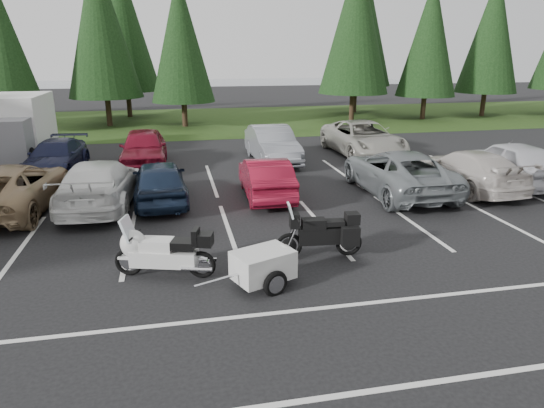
% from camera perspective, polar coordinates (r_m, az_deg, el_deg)
% --- Properties ---
extents(ground, '(120.00, 120.00, 0.00)m').
position_cam_1_polar(ground, '(12.62, -6.71, -5.17)').
color(ground, black).
rests_on(ground, ground).
extents(grass_strip, '(80.00, 16.00, 0.01)m').
position_cam_1_polar(grass_strip, '(35.96, -10.29, 9.53)').
color(grass_strip, '#1D3711').
rests_on(grass_strip, ground).
extents(lake_water, '(70.00, 50.00, 0.02)m').
position_cam_1_polar(lake_water, '(66.97, -7.68, 13.24)').
color(lake_water, slate).
rests_on(lake_water, ground).
extents(box_truck, '(2.40, 5.60, 2.90)m').
position_cam_1_polar(box_truck, '(25.37, -28.10, 7.80)').
color(box_truck, silver).
rests_on(box_truck, ground).
extents(stall_markings, '(32.00, 16.00, 0.01)m').
position_cam_1_polar(stall_markings, '(14.48, -7.44, -2.15)').
color(stall_markings, silver).
rests_on(stall_markings, ground).
extents(conifer_3, '(3.87, 3.87, 9.02)m').
position_cam_1_polar(conifer_3, '(34.39, -29.15, 16.14)').
color(conifer_3, '#332316').
rests_on(conifer_3, ground).
extents(conifer_4, '(4.80, 4.80, 11.17)m').
position_cam_1_polar(conifer_4, '(34.80, -19.59, 19.37)').
color(conifer_4, '#332316').
rests_on(conifer_4, ground).
extents(conifer_5, '(4.14, 4.14, 9.63)m').
position_cam_1_polar(conifer_5, '(33.24, -10.70, 18.61)').
color(conifer_5, '#332316').
rests_on(conifer_5, ground).
extents(conifer_6, '(4.93, 4.93, 11.48)m').
position_cam_1_polar(conifer_6, '(36.15, 9.85, 20.26)').
color(conifer_6, '#332316').
rests_on(conifer_6, ground).
extents(conifer_7, '(4.27, 4.27, 9.94)m').
position_cam_1_polar(conifer_7, '(38.16, 18.07, 18.18)').
color(conifer_7, '#332316').
rests_on(conifer_7, ground).
extents(conifer_8, '(4.53, 4.53, 10.56)m').
position_cam_1_polar(conifer_8, '(41.76, 24.48, 17.88)').
color(conifer_8, '#332316').
rests_on(conifer_8, ground).
extents(conifer_back_b, '(4.97, 4.97, 11.58)m').
position_cam_1_polar(conifer_back_b, '(39.29, -17.23, 19.62)').
color(conifer_back_b, '#332316').
rests_on(conifer_back_b, ground).
extents(conifer_back_c, '(5.50, 5.50, 12.81)m').
position_cam_1_polar(conifer_back_c, '(41.29, 10.16, 20.96)').
color(conifer_back_c, '#332316').
rests_on(conifer_back_c, ground).
extents(car_near_2, '(2.90, 5.62, 1.52)m').
position_cam_1_polar(car_near_2, '(17.26, -28.37, 1.70)').
color(car_near_2, '#967A57').
rests_on(car_near_2, ground).
extents(car_near_3, '(2.45, 5.37, 1.52)m').
position_cam_1_polar(car_near_3, '(16.61, -19.63, 2.27)').
color(car_near_3, silver).
rests_on(car_near_3, ground).
extents(car_near_4, '(1.92, 4.34, 1.45)m').
position_cam_1_polar(car_near_4, '(16.51, -13.06, 2.63)').
color(car_near_4, '#162237').
rests_on(car_near_4, ground).
extents(car_near_5, '(1.59, 4.23, 1.38)m').
position_cam_1_polar(car_near_5, '(16.71, -0.75, 3.13)').
color(car_near_5, maroon).
rests_on(car_near_5, ground).
extents(car_near_6, '(2.62, 5.57, 1.54)m').
position_cam_1_polar(car_near_6, '(17.75, 14.58, 3.69)').
color(car_near_6, slate).
rests_on(car_near_6, ground).
extents(car_near_7, '(2.37, 5.10, 1.44)m').
position_cam_1_polar(car_near_7, '(19.05, 22.05, 3.74)').
color(car_near_7, beige).
rests_on(car_near_7, ground).
extents(car_near_8, '(2.15, 4.95, 1.66)m').
position_cam_1_polar(car_near_8, '(20.53, 26.27, 4.44)').
color(car_near_8, silver).
rests_on(car_near_8, ground).
extents(car_far_1, '(2.32, 4.75, 1.33)m').
position_cam_1_polar(car_far_1, '(22.06, -24.09, 5.08)').
color(car_far_1, '#151936').
rests_on(car_far_1, ground).
extents(car_far_2, '(1.94, 4.78, 1.62)m').
position_cam_1_polar(car_far_2, '(21.99, -14.85, 6.38)').
color(car_far_2, maroon).
rests_on(car_far_2, ground).
extents(car_far_3, '(1.84, 4.93, 1.61)m').
position_cam_1_polar(car_far_3, '(22.15, 0.02, 7.03)').
color(car_far_3, gray).
rests_on(car_far_3, ground).
extents(car_far_4, '(2.86, 5.90, 1.62)m').
position_cam_1_polar(car_far_4, '(24.10, 10.67, 7.60)').
color(car_far_4, '#A29F94').
rests_on(car_far_4, ground).
extents(touring_motorcycle, '(2.66, 1.47, 1.41)m').
position_cam_1_polar(touring_motorcycle, '(11.01, -12.61, -5.02)').
color(touring_motorcycle, silver).
rests_on(touring_motorcycle, ground).
extents(cargo_trailer, '(2.03, 1.60, 0.82)m').
position_cam_1_polar(cargo_trailer, '(10.45, -1.06, -7.59)').
color(cargo_trailer, silver).
rests_on(cargo_trailer, ground).
extents(adventure_motorcycle, '(2.43, 1.03, 1.44)m').
position_cam_1_polar(adventure_motorcycle, '(11.82, 5.63, -3.00)').
color(adventure_motorcycle, black).
rests_on(adventure_motorcycle, ground).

